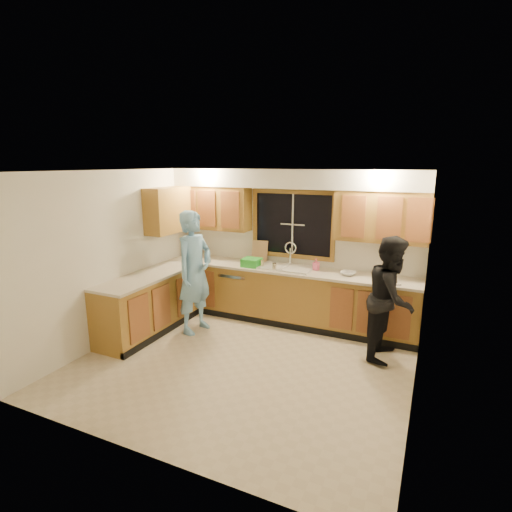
% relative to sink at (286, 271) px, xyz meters
% --- Properties ---
extents(floor, '(4.20, 4.20, 0.00)m').
position_rel_sink_xyz_m(floor, '(0.00, -1.60, -0.86)').
color(floor, beige).
rests_on(floor, ground).
extents(ceiling, '(4.20, 4.20, 0.00)m').
position_rel_sink_xyz_m(ceiling, '(0.00, -1.60, 1.64)').
color(ceiling, white).
extents(wall_back, '(4.20, 0.00, 4.20)m').
position_rel_sink_xyz_m(wall_back, '(0.00, 0.30, 0.39)').
color(wall_back, white).
rests_on(wall_back, ground).
extents(wall_left, '(0.00, 3.80, 3.80)m').
position_rel_sink_xyz_m(wall_left, '(-2.10, -1.60, 0.39)').
color(wall_left, white).
rests_on(wall_left, ground).
extents(wall_right, '(0.00, 3.80, 3.80)m').
position_rel_sink_xyz_m(wall_right, '(2.10, -1.60, 0.39)').
color(wall_right, white).
rests_on(wall_right, ground).
extents(base_cabinets_back, '(4.20, 0.60, 0.88)m').
position_rel_sink_xyz_m(base_cabinets_back, '(0.00, -0.00, -0.42)').
color(base_cabinets_back, '#A5762F').
rests_on(base_cabinets_back, ground).
extents(base_cabinets_left, '(0.60, 1.90, 0.88)m').
position_rel_sink_xyz_m(base_cabinets_left, '(-1.80, -1.25, -0.42)').
color(base_cabinets_left, '#A5762F').
rests_on(base_cabinets_left, ground).
extents(countertop_back, '(4.20, 0.63, 0.04)m').
position_rel_sink_xyz_m(countertop_back, '(0.00, -0.02, 0.04)').
color(countertop_back, beige).
rests_on(countertop_back, base_cabinets_back).
extents(countertop_left, '(0.63, 1.90, 0.04)m').
position_rel_sink_xyz_m(countertop_left, '(-1.79, -1.25, 0.04)').
color(countertop_left, beige).
rests_on(countertop_left, base_cabinets_left).
extents(upper_cabinets_left, '(1.35, 0.33, 0.75)m').
position_rel_sink_xyz_m(upper_cabinets_left, '(-1.43, 0.13, 0.96)').
color(upper_cabinets_left, '#A5762F').
rests_on(upper_cabinets_left, wall_back).
extents(upper_cabinets_right, '(1.35, 0.33, 0.75)m').
position_rel_sink_xyz_m(upper_cabinets_right, '(1.43, 0.13, 0.96)').
color(upper_cabinets_right, '#A5762F').
rests_on(upper_cabinets_right, wall_back).
extents(upper_cabinets_return, '(0.33, 0.90, 0.75)m').
position_rel_sink_xyz_m(upper_cabinets_return, '(-1.94, -0.48, 0.96)').
color(upper_cabinets_return, '#A5762F').
rests_on(upper_cabinets_return, wall_left).
extents(soffit, '(4.20, 0.35, 0.30)m').
position_rel_sink_xyz_m(soffit, '(0.00, 0.12, 1.49)').
color(soffit, silver).
rests_on(soffit, wall_back).
extents(window_frame, '(1.44, 0.03, 1.14)m').
position_rel_sink_xyz_m(window_frame, '(0.00, 0.29, 0.74)').
color(window_frame, black).
rests_on(window_frame, wall_back).
extents(sink, '(0.86, 0.52, 0.57)m').
position_rel_sink_xyz_m(sink, '(0.00, 0.00, 0.00)').
color(sink, silver).
rests_on(sink, countertop_back).
extents(dishwasher, '(0.60, 0.56, 0.82)m').
position_rel_sink_xyz_m(dishwasher, '(-0.85, -0.01, -0.45)').
color(dishwasher, silver).
rests_on(dishwasher, floor).
extents(stove, '(0.58, 0.75, 0.90)m').
position_rel_sink_xyz_m(stove, '(-1.80, -1.82, -0.41)').
color(stove, silver).
rests_on(stove, floor).
extents(man, '(0.55, 0.75, 1.90)m').
position_rel_sink_xyz_m(man, '(-1.15, -0.94, 0.09)').
color(man, '#7BB8E9').
rests_on(man, floor).
extents(woman, '(0.71, 0.87, 1.68)m').
position_rel_sink_xyz_m(woman, '(1.71, -0.60, -0.03)').
color(woman, black).
rests_on(woman, floor).
extents(knife_block, '(0.17, 0.16, 0.24)m').
position_rel_sink_xyz_m(knife_block, '(-1.85, 0.11, 0.18)').
color(knife_block, '#99552A').
rests_on(knife_block, countertop_back).
extents(cutting_board, '(0.29, 0.14, 0.37)m').
position_rel_sink_xyz_m(cutting_board, '(-0.57, 0.22, 0.24)').
color(cutting_board, tan).
rests_on(cutting_board, countertop_back).
extents(dish_crate, '(0.29, 0.27, 0.13)m').
position_rel_sink_xyz_m(dish_crate, '(-0.56, -0.13, 0.12)').
color(dish_crate, green).
rests_on(dish_crate, countertop_back).
extents(soap_bottle, '(0.10, 0.10, 0.18)m').
position_rel_sink_xyz_m(soap_bottle, '(0.48, 0.09, 0.15)').
color(soap_bottle, '#FD608F').
rests_on(soap_bottle, countertop_back).
extents(bowl, '(0.26, 0.26, 0.06)m').
position_rel_sink_xyz_m(bowl, '(1.01, -0.01, 0.08)').
color(bowl, silver).
rests_on(bowl, countertop_back).
extents(can_left, '(0.08, 0.08, 0.12)m').
position_rel_sink_xyz_m(can_left, '(-0.38, -0.11, 0.11)').
color(can_left, beige).
rests_on(can_left, countertop_back).
extents(can_right, '(0.08, 0.08, 0.12)m').
position_rel_sink_xyz_m(can_right, '(-0.12, -0.22, 0.12)').
color(can_right, beige).
rests_on(can_right, countertop_back).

